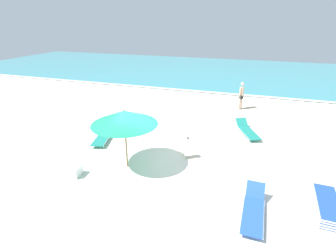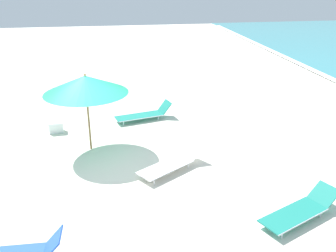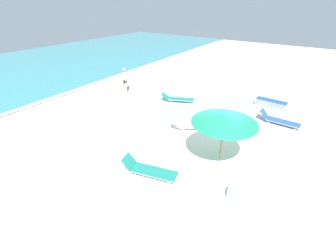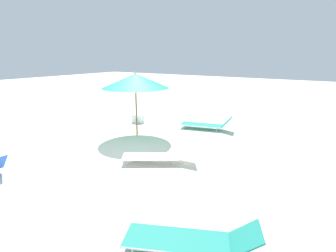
{
  "view_description": "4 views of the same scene",
  "coord_description": "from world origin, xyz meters",
  "views": [
    {
      "loc": [
        3.32,
        -8.67,
        5.53
      ],
      "look_at": [
        -0.12,
        1.79,
        0.95
      ],
      "focal_mm": 28.0,
      "sensor_mm": 36.0,
      "label": 1
    },
    {
      "loc": [
        9.81,
        0.11,
        5.17
      ],
      "look_at": [
        -0.83,
        1.87,
        0.71
      ],
      "focal_mm": 40.0,
      "sensor_mm": 36.0,
      "label": 2
    },
    {
      "loc": [
        -8.39,
        -2.92,
        5.87
      ],
      "look_at": [
        -1.02,
        2.03,
        0.86
      ],
      "focal_mm": 24.0,
      "sensor_mm": 36.0,
      "label": 3
    },
    {
      "loc": [
        6.49,
        5.82,
        3.02
      ],
      "look_at": [
        0.04,
        1.61,
        0.93
      ],
      "focal_mm": 28.0,
      "sensor_mm": 36.0,
      "label": 4
    }
  ],
  "objects": [
    {
      "name": "sun_lounger_near_water_right",
      "position": [
        3.35,
        4.2,
        0.21
      ],
      "size": [
        1.42,
        2.18,
        0.5
      ],
      "rotation": [
        0.0,
        0.0,
        0.42
      ],
      "color": "#1E8475",
      "rests_on": "ground_plane"
    },
    {
      "name": "sun_lounger_near_water_left",
      "position": [
        -3.29,
        1.38,
        0.22
      ],
      "size": [
        1.1,
        2.19,
        0.61
      ],
      "rotation": [
        0.0,
        0.0,
        0.25
      ],
      "color": "#1E8475",
      "rests_on": "ground_plane"
    },
    {
      "name": "ground_plane",
      "position": [
        0.0,
        0.01,
        -0.08
      ],
      "size": [
        60.0,
        60.0,
        0.16
      ],
      "color": "silver"
    },
    {
      "name": "beach_umbrella",
      "position": [
        -1.06,
        -0.55,
        2.09
      ],
      "size": [
        2.51,
        2.51,
        2.43
      ],
      "color": "olive",
      "rests_on": "ground_plane"
    },
    {
      "name": "cooler_box",
      "position": [
        -2.61,
        -1.77,
        0.19
      ],
      "size": [
        0.4,
        0.53,
        0.37
      ],
      "rotation": [
        0.0,
        0.0,
        1.67
      ],
      "color": "white",
      "rests_on": "ground_plane"
    },
    {
      "name": "sun_lounger_beside_umbrella",
      "position": [
        0.68,
        1.72,
        0.21
      ],
      "size": [
        1.67,
        2.07,
        0.52
      ],
      "rotation": [
        0.0,
        0.0,
        0.59
      ],
      "color": "white",
      "rests_on": "ground_plane"
    }
  ]
}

